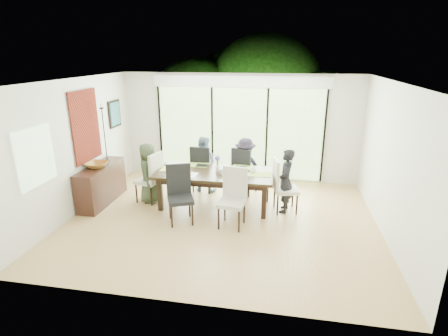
% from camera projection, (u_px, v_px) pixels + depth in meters
% --- Properties ---
extents(floor, '(6.00, 5.00, 0.01)m').
position_uv_depth(floor, '(222.00, 220.00, 6.98)').
color(floor, '#9C713E').
rests_on(floor, ground).
extents(ceiling, '(6.00, 5.00, 0.01)m').
position_uv_depth(ceiling, '(222.00, 80.00, 6.13)').
color(ceiling, white).
rests_on(ceiling, wall_back).
extents(wall_back, '(6.00, 0.02, 2.70)m').
position_uv_depth(wall_back, '(239.00, 128.00, 8.90)').
color(wall_back, beige).
rests_on(wall_back, floor).
extents(wall_front, '(6.00, 0.02, 2.70)m').
position_uv_depth(wall_front, '(184.00, 211.00, 4.21)').
color(wall_front, white).
rests_on(wall_front, floor).
extents(wall_left, '(0.02, 5.00, 2.70)m').
position_uv_depth(wall_left, '(75.00, 147.00, 7.05)').
color(wall_left, silver).
rests_on(wall_left, floor).
extents(wall_right, '(0.02, 5.00, 2.70)m').
position_uv_depth(wall_right, '(392.00, 163.00, 6.05)').
color(wall_right, white).
rests_on(wall_right, floor).
extents(glass_doors, '(4.20, 0.02, 2.30)m').
position_uv_depth(glass_doors, '(239.00, 134.00, 8.91)').
color(glass_doors, '#598C3F').
rests_on(glass_doors, wall_back).
extents(blinds_header, '(4.40, 0.06, 0.28)m').
position_uv_depth(blinds_header, '(240.00, 81.00, 8.49)').
color(blinds_header, white).
rests_on(blinds_header, wall_back).
extents(mullion_a, '(0.05, 0.04, 2.30)m').
position_uv_depth(mullion_a, '(161.00, 131.00, 9.25)').
color(mullion_a, black).
rests_on(mullion_a, wall_back).
extents(mullion_b, '(0.05, 0.04, 2.30)m').
position_uv_depth(mullion_b, '(212.00, 133.00, 9.01)').
color(mullion_b, black).
rests_on(mullion_b, wall_back).
extents(mullion_c, '(0.05, 0.04, 2.30)m').
position_uv_depth(mullion_c, '(267.00, 135.00, 8.78)').
color(mullion_c, black).
rests_on(mullion_c, wall_back).
extents(mullion_d, '(0.05, 0.04, 2.30)m').
position_uv_depth(mullion_d, '(324.00, 137.00, 8.55)').
color(mullion_d, black).
rests_on(mullion_d, wall_back).
extents(side_window, '(0.02, 0.90, 1.00)m').
position_uv_depth(side_window, '(36.00, 157.00, 5.88)').
color(side_window, '#8CAD7F').
rests_on(side_window, wall_left).
extents(deck, '(6.00, 1.80, 0.10)m').
position_uv_depth(deck, '(243.00, 169.00, 10.17)').
color(deck, brown).
rests_on(deck, ground).
extents(rail_top, '(6.00, 0.08, 0.06)m').
position_uv_depth(rail_top, '(246.00, 142.00, 10.73)').
color(rail_top, brown).
rests_on(rail_top, deck).
extents(foliage_left, '(3.20, 3.20, 3.20)m').
position_uv_depth(foliage_left, '(197.00, 107.00, 11.68)').
color(foliage_left, '#14380F').
rests_on(foliage_left, ground).
extents(foliage_mid, '(4.00, 4.00, 4.00)m').
position_uv_depth(foliage_mid, '(264.00, 95.00, 11.76)').
color(foliage_mid, '#14380F').
rests_on(foliage_mid, ground).
extents(foliage_right, '(2.80, 2.80, 2.80)m').
position_uv_depth(foliage_right, '(320.00, 117.00, 10.89)').
color(foliage_right, '#14380F').
rests_on(foliage_right, ground).
extents(foliage_far, '(3.60, 3.60, 3.60)m').
position_uv_depth(foliage_far, '(238.00, 98.00, 12.64)').
color(foliage_far, '#14380F').
rests_on(foliage_far, ground).
extents(table_top, '(2.48, 1.14, 0.06)m').
position_uv_depth(table_top, '(215.00, 173.00, 7.37)').
color(table_top, black).
rests_on(table_top, floor).
extents(table_apron, '(2.28, 0.93, 0.10)m').
position_uv_depth(table_apron, '(215.00, 177.00, 7.40)').
color(table_apron, black).
rests_on(table_apron, floor).
extents(table_leg_fl, '(0.09, 0.09, 0.71)m').
position_uv_depth(table_leg_fl, '(160.00, 195.00, 7.27)').
color(table_leg_fl, black).
rests_on(table_leg_fl, floor).
extents(table_leg_fr, '(0.09, 0.09, 0.71)m').
position_uv_depth(table_leg_fr, '(264.00, 202.00, 6.91)').
color(table_leg_fr, black).
rests_on(table_leg_fr, floor).
extents(table_leg_bl, '(0.09, 0.09, 0.71)m').
position_uv_depth(table_leg_bl, '(173.00, 180.00, 8.07)').
color(table_leg_bl, black).
rests_on(table_leg_bl, floor).
extents(table_leg_br, '(0.09, 0.09, 0.71)m').
position_uv_depth(table_leg_br, '(267.00, 186.00, 7.72)').
color(table_leg_br, black).
rests_on(table_leg_br, floor).
extents(chair_left_end, '(0.58, 0.58, 1.14)m').
position_uv_depth(chair_left_end, '(148.00, 177.00, 7.67)').
color(chair_left_end, beige).
rests_on(chair_left_end, floor).
extents(chair_right_end, '(0.56, 0.56, 1.14)m').
position_uv_depth(chair_right_end, '(286.00, 186.00, 7.18)').
color(chair_right_end, silver).
rests_on(chair_right_end, floor).
extents(chair_far_left, '(0.52, 0.52, 1.14)m').
position_uv_depth(chair_far_left, '(203.00, 168.00, 8.30)').
color(chair_far_left, black).
rests_on(chair_far_left, floor).
extents(chair_far_right, '(0.61, 0.61, 1.14)m').
position_uv_depth(chair_far_right, '(245.00, 170.00, 8.13)').
color(chair_far_right, black).
rests_on(chair_far_right, floor).
extents(chair_near_left, '(0.62, 0.62, 1.14)m').
position_uv_depth(chair_near_left, '(180.00, 195.00, 6.70)').
color(chair_near_left, black).
rests_on(chair_near_left, floor).
extents(chair_near_right, '(0.53, 0.53, 1.14)m').
position_uv_depth(chair_near_right, '(232.00, 199.00, 6.53)').
color(chair_near_right, beige).
rests_on(chair_near_right, floor).
extents(person_left_end, '(0.45, 0.66, 1.33)m').
position_uv_depth(person_left_end, '(149.00, 173.00, 7.64)').
color(person_left_end, '#36432D').
rests_on(person_left_end, floor).
extents(person_right_end, '(0.45, 0.66, 1.33)m').
position_uv_depth(person_right_end, '(286.00, 181.00, 7.15)').
color(person_right_end, black).
rests_on(person_right_end, floor).
extents(person_far_left, '(0.67, 0.48, 1.33)m').
position_uv_depth(person_far_left, '(203.00, 164.00, 8.25)').
color(person_far_left, '#6E869F').
rests_on(person_far_left, floor).
extents(person_far_right, '(0.63, 0.41, 1.33)m').
position_uv_depth(person_far_right, '(245.00, 166.00, 8.08)').
color(person_far_right, black).
rests_on(person_far_right, floor).
extents(placemat_left, '(0.46, 0.33, 0.01)m').
position_uv_depth(placemat_left, '(172.00, 169.00, 7.52)').
color(placemat_left, '#A5B741').
rests_on(placemat_left, table_top).
extents(placemat_right, '(0.46, 0.33, 0.01)m').
position_uv_depth(placemat_right, '(260.00, 174.00, 7.20)').
color(placemat_right, olive).
rests_on(placemat_right, table_top).
extents(placemat_far_l, '(0.46, 0.33, 0.01)m').
position_uv_depth(placemat_far_l, '(199.00, 165.00, 7.81)').
color(placemat_far_l, '#8FAE3E').
rests_on(placemat_far_l, table_top).
extents(placemat_far_r, '(0.46, 0.33, 0.01)m').
position_uv_depth(placemat_far_r, '(243.00, 167.00, 7.64)').
color(placemat_far_r, '#7CAA3D').
rests_on(placemat_far_r, table_top).
extents(placemat_paper, '(0.46, 0.33, 0.01)m').
position_uv_depth(placemat_paper, '(186.00, 175.00, 7.17)').
color(placemat_paper, white).
rests_on(placemat_paper, table_top).
extents(tablet_far_l, '(0.27, 0.19, 0.01)m').
position_uv_depth(tablet_far_l, '(202.00, 165.00, 7.74)').
color(tablet_far_l, black).
rests_on(tablet_far_l, table_top).
extents(tablet_far_r, '(0.25, 0.18, 0.01)m').
position_uv_depth(tablet_far_r, '(240.00, 168.00, 7.60)').
color(tablet_far_r, black).
rests_on(tablet_far_r, table_top).
extents(papers, '(0.31, 0.23, 0.00)m').
position_uv_depth(papers, '(248.00, 174.00, 7.20)').
color(papers, white).
rests_on(papers, table_top).
extents(platter_base, '(0.27, 0.27, 0.02)m').
position_uv_depth(platter_base, '(186.00, 174.00, 7.17)').
color(platter_base, white).
rests_on(platter_base, table_top).
extents(platter_snacks, '(0.21, 0.21, 0.01)m').
position_uv_depth(platter_snacks, '(186.00, 173.00, 7.16)').
color(platter_snacks, orange).
rests_on(platter_snacks, table_top).
extents(vase, '(0.08, 0.08, 0.12)m').
position_uv_depth(vase, '(218.00, 168.00, 7.38)').
color(vase, silver).
rests_on(vase, table_top).
extents(hyacinth_stems, '(0.04, 0.04, 0.17)m').
position_uv_depth(hyacinth_stems, '(217.00, 163.00, 7.34)').
color(hyacinth_stems, '#337226').
rests_on(hyacinth_stems, table_top).
extents(hyacinth_blooms, '(0.11, 0.11, 0.11)m').
position_uv_depth(hyacinth_blooms, '(217.00, 158.00, 7.31)').
color(hyacinth_blooms, '#444DAB').
rests_on(hyacinth_blooms, table_top).
extents(laptop, '(0.40, 0.33, 0.03)m').
position_uv_depth(laptop, '(175.00, 171.00, 7.40)').
color(laptop, silver).
rests_on(laptop, table_top).
extents(cup_a, '(0.18, 0.18, 0.10)m').
position_uv_depth(cup_a, '(185.00, 166.00, 7.60)').
color(cup_a, white).
rests_on(cup_a, table_top).
extents(cup_b, '(0.15, 0.15, 0.10)m').
position_uv_depth(cup_b, '(221.00, 172.00, 7.23)').
color(cup_b, white).
rests_on(cup_b, table_top).
extents(cup_c, '(0.18, 0.18, 0.10)m').
position_uv_depth(cup_c, '(253.00, 170.00, 7.31)').
color(cup_c, white).
rests_on(cup_c, table_top).
extents(book, '(0.23, 0.27, 0.02)m').
position_uv_depth(book, '(227.00, 171.00, 7.36)').
color(book, white).
rests_on(book, table_top).
extents(sideboard, '(0.42, 1.50, 0.84)m').
position_uv_depth(sideboard, '(102.00, 184.00, 7.67)').
color(sideboard, black).
rests_on(sideboard, floor).
extents(bowl, '(0.45, 0.45, 0.11)m').
position_uv_depth(bowl, '(97.00, 165.00, 7.42)').
color(bowl, brown).
rests_on(bowl, sideboard).
extents(candlestick_base, '(0.09, 0.09, 0.04)m').
position_uv_depth(candlestick_base, '(107.00, 160.00, 7.85)').
color(candlestick_base, black).
rests_on(candlestick_base, sideboard).
extents(candlestick_shaft, '(0.02, 0.02, 1.17)m').
position_uv_depth(candlestick_shaft, '(104.00, 135.00, 7.67)').
color(candlestick_shaft, black).
rests_on(candlestick_shaft, sideboard).
extents(candlestick_pan, '(0.09, 0.09, 0.03)m').
position_uv_depth(candlestick_pan, '(102.00, 108.00, 7.49)').
color(candlestick_pan, black).
rests_on(candlestick_pan, sideboard).
extents(candle, '(0.03, 0.03, 0.09)m').
position_uv_depth(candle, '(101.00, 105.00, 7.47)').
color(candle, silver).
rests_on(candle, sideboard).
extents(tapestry, '(0.02, 1.00, 1.50)m').
position_uv_depth(tapestry, '(86.00, 126.00, 7.31)').
color(tapestry, maroon).
rests_on(tapestry, wall_left).
extents(art_frame, '(0.03, 0.55, 0.65)m').
position_uv_depth(art_frame, '(115.00, 114.00, 8.51)').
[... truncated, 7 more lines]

